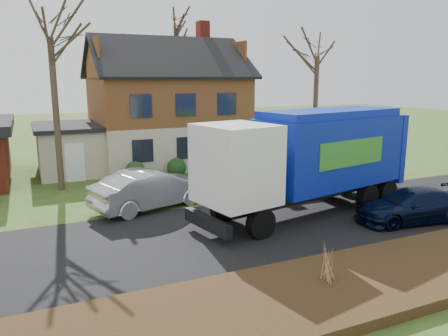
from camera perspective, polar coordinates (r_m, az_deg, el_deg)
name	(u,v)px	position (r m, az deg, el deg)	size (l,w,h in m)	color
ground	(230,233)	(16.06, 0.80, -8.44)	(120.00, 120.00, 0.00)	#36501A
road	(230,232)	(16.06, 0.80, -8.40)	(80.00, 7.00, 0.02)	black
mulch_verge	(319,293)	(11.83, 12.25, -15.65)	(80.00, 3.50, 0.30)	black
main_house	(159,101)	(28.70, -8.47, 8.60)	(12.95, 8.95, 9.26)	#BEB199
garbage_truck	(312,155)	(18.15, 11.37, 1.69)	(10.23, 4.53, 4.24)	black
silver_sedan	(151,189)	(19.00, -9.47, -2.71)	(1.80, 5.17, 1.70)	#B5B9BD
navy_wagon	(412,205)	(18.56, 23.36, -4.52)	(1.83, 4.49, 1.30)	black
tree_front_west	(48,13)	(22.96, -21.98, 18.29)	(3.46, 3.46, 10.29)	#443729
tree_front_east	(318,38)	(29.71, 12.20, 16.21)	(3.54, 3.54, 9.82)	#453429
tree_back	(175,12)	(37.13, -6.37, 19.62)	(4.04, 4.04, 12.81)	#3A2C23
grass_clump_mid	(328,261)	(12.02, 13.38, -11.79)	(0.36, 0.30, 1.01)	#AD7F4C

